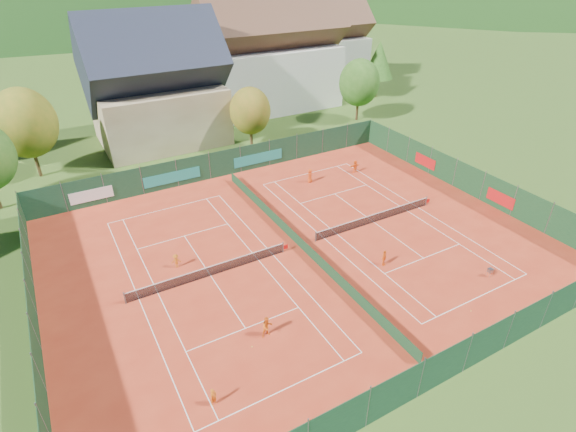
{
  "coord_description": "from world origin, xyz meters",
  "views": [
    {
      "loc": [
        -16.24,
        -26.75,
        21.81
      ],
      "look_at": [
        0.0,
        2.0,
        2.0
      ],
      "focal_mm": 28.0,
      "sensor_mm": 36.0,
      "label": 1
    }
  ],
  "objects_px": {
    "hotel_block_a": "(270,58)",
    "player_right_near": "(384,258)",
    "hotel_block_b": "(319,46)",
    "ball_hopper": "(490,270)",
    "player_left_far": "(176,261)",
    "player_left_mid": "(267,327)",
    "player_right_far_a": "(310,176)",
    "player_left_near": "(213,397)",
    "chalet": "(156,89)",
    "player_right_far_b": "(355,166)"
  },
  "relations": [
    {
      "from": "chalet",
      "to": "hotel_block_a",
      "type": "bearing_deg",
      "value": 17.53
    },
    {
      "from": "player_left_far",
      "to": "player_right_far_a",
      "type": "xyz_separation_m",
      "value": [
        17.13,
        7.58,
        0.18
      ]
    },
    {
      "from": "chalet",
      "to": "hotel_block_a",
      "type": "relative_size",
      "value": 0.75
    },
    {
      "from": "player_right_far_a",
      "to": "player_right_far_b",
      "type": "relative_size",
      "value": 1.08
    },
    {
      "from": "player_right_far_b",
      "to": "chalet",
      "type": "bearing_deg",
      "value": -51.07
    },
    {
      "from": "hotel_block_b",
      "to": "player_left_mid",
      "type": "bearing_deg",
      "value": -125.61
    },
    {
      "from": "hotel_block_a",
      "to": "player_left_mid",
      "type": "height_order",
      "value": "hotel_block_a"
    },
    {
      "from": "hotel_block_a",
      "to": "player_left_mid",
      "type": "xyz_separation_m",
      "value": [
        -23.01,
        -43.68,
        -6.6
      ]
    },
    {
      "from": "hotel_block_b",
      "to": "player_left_mid",
      "type": "relative_size",
      "value": 11.05
    },
    {
      "from": "player_left_near",
      "to": "player_right_far_a",
      "type": "bearing_deg",
      "value": 21.11
    },
    {
      "from": "player_left_near",
      "to": "player_right_near",
      "type": "xyz_separation_m",
      "value": [
        16.46,
        5.33,
        0.09
      ]
    },
    {
      "from": "hotel_block_a",
      "to": "player_right_near",
      "type": "relative_size",
      "value": 15.56
    },
    {
      "from": "player_right_far_a",
      "to": "player_left_near",
      "type": "bearing_deg",
      "value": 13.94
    },
    {
      "from": "player_right_near",
      "to": "player_right_far_b",
      "type": "bearing_deg",
      "value": 20.53
    },
    {
      "from": "player_left_mid",
      "to": "player_left_far",
      "type": "height_order",
      "value": "player_left_mid"
    },
    {
      "from": "player_left_near",
      "to": "player_right_near",
      "type": "height_order",
      "value": "player_right_near"
    },
    {
      "from": "chalet",
      "to": "player_right_far_a",
      "type": "xyz_separation_m",
      "value": [
        10.22,
        -20.03,
        -5.85
      ]
    },
    {
      "from": "hotel_block_a",
      "to": "player_right_near",
      "type": "height_order",
      "value": "hotel_block_a"
    },
    {
      "from": "player_right_near",
      "to": "hotel_block_b",
      "type": "bearing_deg",
      "value": 22.43
    },
    {
      "from": "hotel_block_b",
      "to": "player_right_near",
      "type": "distance_m",
      "value": 55.96
    },
    {
      "from": "hotel_block_b",
      "to": "player_left_far",
      "type": "relative_size",
      "value": 14.45
    },
    {
      "from": "hotel_block_b",
      "to": "player_right_far_b",
      "type": "bearing_deg",
      "value": -116.4
    },
    {
      "from": "hotel_block_a",
      "to": "player_left_far",
      "type": "bearing_deg",
      "value": -127.63
    },
    {
      "from": "player_left_near",
      "to": "player_right_far_b",
      "type": "xyz_separation_m",
      "value": [
        24.85,
        20.38,
        0.12
      ]
    },
    {
      "from": "chalet",
      "to": "player_left_near",
      "type": "height_order",
      "value": "chalet"
    },
    {
      "from": "ball_hopper",
      "to": "player_left_far",
      "type": "relative_size",
      "value": 0.67
    },
    {
      "from": "chalet",
      "to": "player_left_mid",
      "type": "bearing_deg",
      "value": -96.07
    },
    {
      "from": "chalet",
      "to": "player_right_near",
      "type": "bearing_deg",
      "value": -78.03
    },
    {
      "from": "hotel_block_b",
      "to": "ball_hopper",
      "type": "bearing_deg",
      "value": -109.45
    },
    {
      "from": "chalet",
      "to": "player_right_far_a",
      "type": "relative_size",
      "value": 10.45
    },
    {
      "from": "player_left_mid",
      "to": "ball_hopper",
      "type": "bearing_deg",
      "value": -12.85
    },
    {
      "from": "player_left_near",
      "to": "player_left_far",
      "type": "xyz_separation_m",
      "value": [
        2.02,
        13.19,
        -0.01
      ]
    },
    {
      "from": "player_left_far",
      "to": "player_right_near",
      "type": "bearing_deg",
      "value": 164.9
    },
    {
      "from": "ball_hopper",
      "to": "player_right_far_a",
      "type": "height_order",
      "value": "player_right_far_a"
    },
    {
      "from": "player_left_near",
      "to": "player_left_mid",
      "type": "xyz_separation_m",
      "value": [
        4.93,
        3.12,
        0.18
      ]
    },
    {
      "from": "ball_hopper",
      "to": "player_right_far_b",
      "type": "relative_size",
      "value": 0.55
    },
    {
      "from": "player_left_near",
      "to": "player_left_far",
      "type": "height_order",
      "value": "player_left_near"
    },
    {
      "from": "player_right_far_a",
      "to": "chalet",
      "type": "bearing_deg",
      "value": -96.36
    },
    {
      "from": "hotel_block_a",
      "to": "player_right_far_b",
      "type": "distance_m",
      "value": 27.43
    },
    {
      "from": "hotel_block_a",
      "to": "player_right_far_b",
      "type": "xyz_separation_m",
      "value": [
        -3.09,
        -26.43,
        -6.66
      ]
    },
    {
      "from": "hotel_block_a",
      "to": "player_left_mid",
      "type": "relative_size",
      "value": 13.81
    },
    {
      "from": "hotel_block_a",
      "to": "ball_hopper",
      "type": "relative_size",
      "value": 27.0
    },
    {
      "from": "player_right_near",
      "to": "player_left_far",
      "type": "bearing_deg",
      "value": 111.13
    },
    {
      "from": "chalet",
      "to": "ball_hopper",
      "type": "distance_m",
      "value": 43.27
    },
    {
      "from": "player_left_far",
      "to": "player_right_far_b",
      "type": "distance_m",
      "value": 23.93
    },
    {
      "from": "ball_hopper",
      "to": "player_right_near",
      "type": "height_order",
      "value": "player_right_near"
    },
    {
      "from": "player_right_far_a",
      "to": "player_left_mid",
      "type": "bearing_deg",
      "value": 17.75
    },
    {
      "from": "player_left_mid",
      "to": "player_right_far_b",
      "type": "xyz_separation_m",
      "value": [
        19.92,
        17.25,
        -0.06
      ]
    },
    {
      "from": "hotel_block_b",
      "to": "player_right_far_b",
      "type": "height_order",
      "value": "hotel_block_b"
    },
    {
      "from": "hotel_block_a",
      "to": "player_right_far_a",
      "type": "relative_size",
      "value": 13.94
    }
  ]
}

